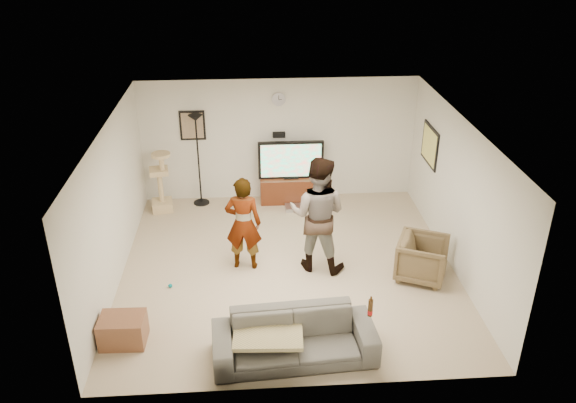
{
  "coord_description": "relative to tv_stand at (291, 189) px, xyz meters",
  "views": [
    {
      "loc": [
        -0.57,
        -8.18,
        5.34
      ],
      "look_at": [
        0.01,
        0.2,
        1.13
      ],
      "focal_mm": 36.04,
      "sensor_mm": 36.0,
      "label": 1
    }
  ],
  "objects": [
    {
      "name": "picture_right",
      "position": [
        2.5,
        -0.9,
        1.24
      ],
      "size": [
        0.03,
        0.78,
        0.62
      ],
      "primitive_type": "cube",
      "color": "#F4E76C",
      "rests_on": "wall_right"
    },
    {
      "name": "cat_tree",
      "position": [
        -2.59,
        -0.24,
        0.36
      ],
      "size": [
        0.46,
        0.46,
        1.24
      ],
      "primitive_type": "cube",
      "rotation": [
        0.0,
        0.0,
        0.16
      ],
      "color": "tan",
      "rests_on": "floor"
    },
    {
      "name": "ceiling",
      "position": [
        -0.23,
        -2.5,
        2.25
      ],
      "size": [
        5.5,
        5.5,
        0.02
      ],
      "primitive_type": "cube",
      "color": "white",
      "rests_on": "wall_back"
    },
    {
      "name": "beer_bottle",
      "position": [
        0.69,
        -4.7,
        0.49
      ],
      "size": [
        0.06,
        0.06,
        0.25
      ],
      "primitive_type": "cylinder",
      "color": "#3F260F",
      "rests_on": "sofa"
    },
    {
      "name": "tv_stand",
      "position": [
        0.0,
        0.0,
        0.0
      ],
      "size": [
        1.25,
        0.45,
        0.52
      ],
      "primitive_type": "cube",
      "color": "#492010",
      "rests_on": "floor"
    },
    {
      "name": "tv",
      "position": [
        0.0,
        0.0,
        0.65
      ],
      "size": [
        1.31,
        0.08,
        0.78
      ],
      "primitive_type": "cube",
      "color": "black",
      "rests_on": "tv_stand"
    },
    {
      "name": "tv_screen",
      "position": [
        0.0,
        -0.04,
        0.65
      ],
      "size": [
        1.21,
        0.01,
        0.68
      ],
      "primitive_type": "cube",
      "color": "#14F2A9",
      "rests_on": "tv"
    },
    {
      "name": "wall_back",
      "position": [
        -0.23,
        0.25,
        0.99
      ],
      "size": [
        5.5,
        0.04,
        2.5
      ],
      "primitive_type": "cube",
      "color": "silver",
      "rests_on": "floor"
    },
    {
      "name": "wall_left",
      "position": [
        -2.98,
        -2.5,
        0.99
      ],
      "size": [
        0.04,
        5.5,
        2.5
      ],
      "primitive_type": "cube",
      "color": "silver",
      "rests_on": "floor"
    },
    {
      "name": "wall_speaker",
      "position": [
        -0.23,
        0.19,
        1.12
      ],
      "size": [
        0.25,
        0.1,
        0.1
      ],
      "primitive_type": "cube",
      "color": "black",
      "rests_on": "wall_back"
    },
    {
      "name": "sofa",
      "position": [
        -0.3,
        -4.7,
        0.05
      ],
      "size": [
        2.2,
        0.99,
        0.63
      ],
      "primitive_type": "imported",
      "rotation": [
        0.0,
        0.0,
        0.07
      ],
      "color": "#53514B",
      "rests_on": "floor"
    },
    {
      "name": "console_box",
      "position": [
        0.06,
        -0.4,
        -0.22
      ],
      "size": [
        0.4,
        0.3,
        0.07
      ],
      "primitive_type": "cube",
      "color": "#B7B7C4",
      "rests_on": "floor"
    },
    {
      "name": "toy_ball",
      "position": [
        -2.14,
        -2.97,
        -0.23
      ],
      "size": [
        0.07,
        0.07,
        0.07
      ],
      "primitive_type": "sphere",
      "color": "#047683",
      "rests_on": "floor"
    },
    {
      "name": "person_right",
      "position": [
        0.25,
        -2.5,
        0.72
      ],
      "size": [
        1.15,
        1.03,
        1.97
      ],
      "primitive_type": "imported",
      "rotation": [
        0.0,
        0.0,
        2.79
      ],
      "color": "#3D5490",
      "rests_on": "floor"
    },
    {
      "name": "wall_clock",
      "position": [
        -0.23,
        0.22,
        1.84
      ],
      "size": [
        0.26,
        0.04,
        0.26
      ],
      "primitive_type": "cylinder",
      "rotation": [
        1.57,
        0.0,
        0.0
      ],
      "color": "silver",
      "rests_on": "wall_back"
    },
    {
      "name": "picture_back",
      "position": [
        -1.93,
        0.23,
        1.34
      ],
      "size": [
        0.42,
        0.03,
        0.52
      ],
      "primitive_type": "cube",
      "color": "#887259",
      "rests_on": "wall_back"
    },
    {
      "name": "armchair",
      "position": [
        1.91,
        -2.95,
        0.09
      ],
      "size": [
        1.02,
        1.01,
        0.71
      ],
      "primitive_type": "imported",
      "rotation": [
        0.0,
        0.0,
        1.15
      ],
      "color": "brown",
      "rests_on": "floor"
    },
    {
      "name": "person_left",
      "position": [
        -0.95,
        -2.42,
        0.55
      ],
      "size": [
        0.63,
        0.46,
        1.63
      ],
      "primitive_type": "imported",
      "rotation": [
        0.0,
        0.0,
        3.02
      ],
      "color": "#9995A5",
      "rests_on": "floor"
    },
    {
      "name": "wall_front",
      "position": [
        -0.23,
        -5.25,
        0.99
      ],
      "size": [
        5.5,
        0.04,
        2.5
      ],
      "primitive_type": "cube",
      "color": "silver",
      "rests_on": "floor"
    },
    {
      "name": "side_table",
      "position": [
        -2.63,
        -4.24,
        -0.05
      ],
      "size": [
        0.63,
        0.48,
        0.41
      ],
      "primitive_type": "cube",
      "rotation": [
        0.0,
        0.0,
        -0.03
      ],
      "color": "brown",
      "rests_on": "floor"
    },
    {
      "name": "floor_lamp",
      "position": [
        -1.84,
        0.01,
        0.68
      ],
      "size": [
        0.32,
        0.32,
        1.88
      ],
      "primitive_type": "cylinder",
      "color": "black",
      "rests_on": "floor"
    },
    {
      "name": "throw_blanket",
      "position": [
        -0.64,
        -4.7,
        0.16
      ],
      "size": [
        0.94,
        0.75,
        0.06
      ],
      "primitive_type": "cube",
      "rotation": [
        0.0,
        0.0,
        -0.05
      ],
      "color": "tan",
      "rests_on": "sofa"
    },
    {
      "name": "wall_right",
      "position": [
        2.52,
        -2.5,
        0.99
      ],
      "size": [
        0.04,
        5.5,
        2.5
      ],
      "primitive_type": "cube",
      "color": "silver",
      "rests_on": "floor"
    },
    {
      "name": "floor",
      "position": [
        -0.23,
        -2.5,
        -0.27
      ],
      "size": [
        5.5,
        5.5,
        0.02
      ],
      "primitive_type": "cube",
      "color": "tan",
      "rests_on": "ground"
    }
  ]
}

